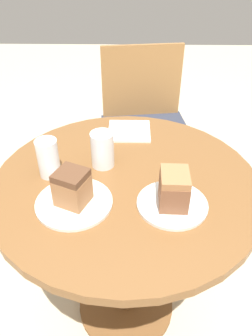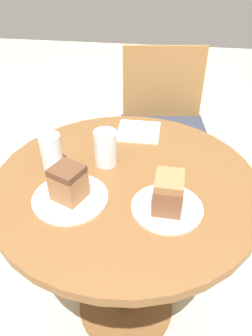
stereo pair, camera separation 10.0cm
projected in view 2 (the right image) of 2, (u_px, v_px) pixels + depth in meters
ground_plane at (126, 306)px, 1.46m from camera, size 8.00×8.00×0.00m
table at (126, 215)px, 1.12m from camera, size 0.84×0.84×0.73m
chair at (163, 125)px, 1.83m from camera, size 0.53×0.48×0.86m
plate_near at (70, 198)px, 0.95m from camera, size 0.22×0.22×0.01m
plate_far at (167, 208)px, 0.91m from camera, size 0.20×0.20×0.01m
cake_slice_near at (68, 183)px, 0.91m from camera, size 0.11×0.11×0.10m
cake_slice_far at (168, 192)px, 0.88m from camera, size 0.08×0.10×0.10m
glass_lemonade at (52, 154)px, 1.04m from camera, size 0.07×0.07×0.12m
glass_water at (106, 150)px, 1.06m from camera, size 0.07×0.07×0.12m
napkin_stack at (138, 131)px, 1.25m from camera, size 0.16×0.16×0.01m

